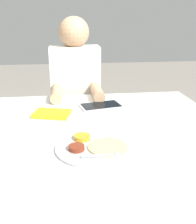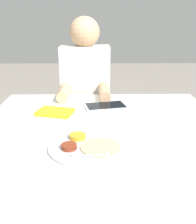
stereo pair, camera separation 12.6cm
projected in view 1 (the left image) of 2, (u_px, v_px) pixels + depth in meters
dining_table at (103, 184)px, 1.42m from camera, size 1.20×1.00×0.72m
thali_tray at (94, 147)px, 1.04m from camera, size 0.31×0.31×0.03m
red_notebook at (52, 114)px, 1.39m from camera, size 0.21×0.17×0.02m
tablet_device at (101, 106)px, 1.53m from camera, size 0.27×0.19×0.01m
person_diner at (76, 106)px, 1.95m from camera, size 0.35×0.48×1.22m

